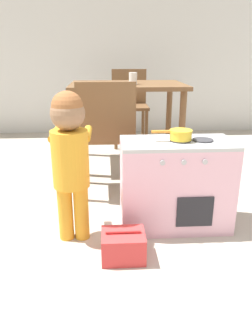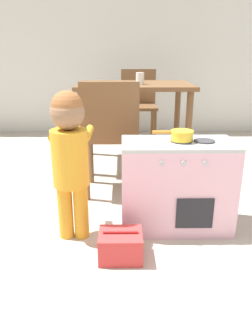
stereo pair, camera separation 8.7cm
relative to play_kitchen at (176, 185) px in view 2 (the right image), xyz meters
name	(u,v)px [view 2 (the right image)]	position (x,y,z in m)	size (l,w,h in m)	color
ground_plane	(149,334)	(-0.22, -0.83, -0.27)	(16.00, 16.00, 0.00)	#B2A899
wall_back	(130,27)	(-0.22, 2.57, 1.03)	(10.00, 0.06, 2.60)	silver
play_kitchen	(176,185)	(0.00, 0.00, 0.00)	(0.65, 0.34, 0.54)	#EAB2C6
toy_pot	(181,135)	(0.01, 0.00, 0.31)	(0.23, 0.13, 0.06)	yellow
child_figure	(70,149)	(-0.60, -0.12, 0.26)	(0.22, 0.34, 0.83)	gold
toy_basket	(121,245)	(-0.33, -0.33, -0.19)	(0.22, 0.18, 0.16)	#D13838
dining_table	(134,96)	(-0.21, 1.21, 0.37)	(1.01, 0.72, 0.75)	brown
dining_chair_near	(110,134)	(-0.40, 0.48, 0.19)	(0.39, 0.39, 0.83)	brown
dining_chair_far	(139,104)	(-0.13, 1.93, 0.19)	(0.39, 0.39, 0.83)	brown
cup_on_table	(140,78)	(-0.17, 1.11, 0.53)	(0.07, 0.07, 0.10)	white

